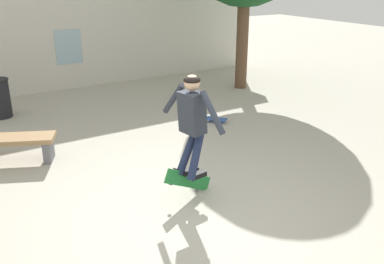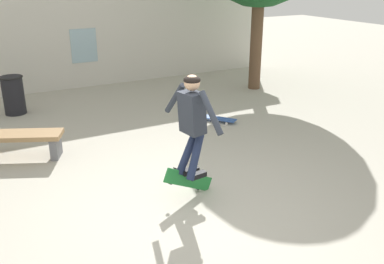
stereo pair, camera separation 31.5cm
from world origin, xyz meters
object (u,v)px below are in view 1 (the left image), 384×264
at_px(park_bench, 3,144).
at_px(skateboard_resting, 208,118).
at_px(skateboard_flipping, 188,180).
at_px(skater, 192,118).

bearing_deg(park_bench, skateboard_resting, 23.89).
distance_m(park_bench, skateboard_flipping, 3.32).
relative_size(skater, skateboard_resting, 1.84).
relative_size(park_bench, skateboard_resting, 2.21).
relative_size(skateboard_flipping, skateboard_resting, 1.10).
height_order(skateboard_flipping, skateboard_resting, skateboard_flipping).
bearing_deg(skater, park_bench, 118.68).
height_order(park_bench, skateboard_flipping, skateboard_flipping).
xyz_separation_m(park_bench, skateboard_flipping, (2.03, -2.62, -0.07)).
bearing_deg(skateboard_flipping, skater, -96.86).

